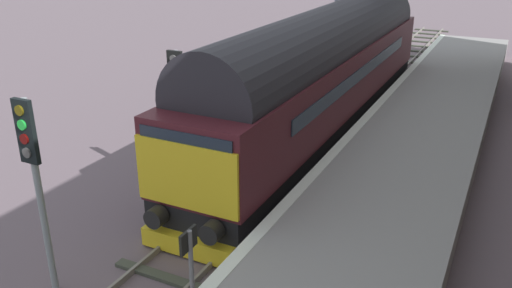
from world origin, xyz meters
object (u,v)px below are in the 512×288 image
Objects in this scene: signal_post_mid at (34,171)px; platform_number_sign at (190,261)px; diesel_locomotive at (325,68)px; signal_post_far at (178,105)px.

platform_number_sign is at bearing -6.50° from signal_post_mid.
signal_post_far is (-1.84, -6.65, 0.24)m from diesel_locomotive.
diesel_locomotive is 12.13m from platform_number_sign.
diesel_locomotive is 4.39× the size of signal_post_mid.
signal_post_far is 2.45× the size of platform_number_sign.
diesel_locomotive is 6.90m from signal_post_far.
signal_post_mid is 4.88m from signal_post_far.
diesel_locomotive is 4.42× the size of signal_post_far.
signal_post_mid is at bearing 173.50° from platform_number_sign.
signal_post_far is at bearing -105.51° from diesel_locomotive.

